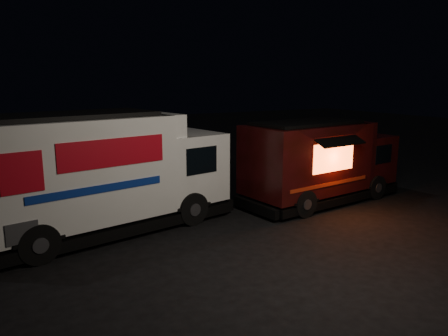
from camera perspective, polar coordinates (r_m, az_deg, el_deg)
ground at (r=12.45m, az=2.09°, el=-8.70°), size 80.00×80.00×0.00m
white_truck at (r=12.80m, az=-15.19°, el=-0.54°), size 7.91×3.90×3.43m
red_truck at (r=15.87m, az=12.64°, el=0.91°), size 6.47×2.97×2.91m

